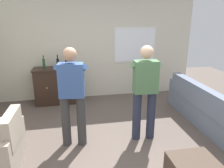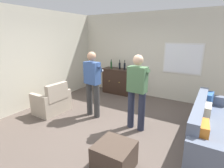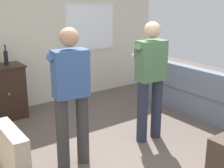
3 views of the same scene
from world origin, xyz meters
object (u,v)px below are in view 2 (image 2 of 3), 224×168
(bottle_spirits_clear, at_px, (125,66))
(ottoman, at_px, (114,156))
(sideboard_cabinet, at_px, (117,81))
(person_standing_left, at_px, (93,81))
(person_standing_right, at_px, (137,89))
(armchair, at_px, (53,102))
(bottle_liquor_amber, at_px, (120,66))
(bottle_wine_green, at_px, (111,65))
(couch, at_px, (206,126))

(bottle_spirits_clear, relative_size, ottoman, 0.59)
(sideboard_cabinet, height_order, person_standing_left, person_standing_left)
(person_standing_right, bearing_deg, armchair, -170.68)
(sideboard_cabinet, height_order, ottoman, sideboard_cabinet)
(armchair, xyz_separation_m, bottle_liquor_amber, (0.79, 2.39, 0.74))
(bottle_spirits_clear, bearing_deg, person_standing_left, -87.18)
(armchair, bearing_deg, person_standing_left, 20.67)
(person_standing_right, bearing_deg, sideboard_cabinet, 128.80)
(bottle_wine_green, distance_m, bottle_liquor_amber, 0.33)
(armchair, relative_size, bottle_wine_green, 2.80)
(bottle_spirits_clear, bearing_deg, bottle_wine_green, -177.02)
(person_standing_right, bearing_deg, bottle_wine_green, 133.19)
(ottoman, relative_size, person_standing_left, 0.34)
(couch, distance_m, person_standing_left, 2.69)
(couch, distance_m, sideboard_cabinet, 3.49)
(sideboard_cabinet, distance_m, ottoman, 3.81)
(bottle_spirits_clear, height_order, person_standing_right, person_standing_right)
(couch, distance_m, bottle_spirits_clear, 3.33)
(ottoman, relative_size, person_standing_right, 0.34)
(couch, relative_size, bottle_wine_green, 7.72)
(person_standing_left, bearing_deg, sideboard_cabinet, 100.97)
(sideboard_cabinet, bearing_deg, person_standing_left, -79.03)
(couch, bearing_deg, person_standing_right, -171.34)
(bottle_wine_green, relative_size, bottle_liquor_amber, 0.99)
(ottoman, bearing_deg, person_standing_left, 136.26)
(sideboard_cabinet, height_order, bottle_spirits_clear, bottle_spirits_clear)
(armchair, distance_m, ottoman, 2.71)
(sideboard_cabinet, relative_size, bottle_spirits_clear, 3.16)
(bottle_liquor_amber, distance_m, ottoman, 3.87)
(couch, xyz_separation_m, armchair, (-3.71, -0.59, -0.05))
(bottle_wine_green, height_order, bottle_spirits_clear, bottle_spirits_clear)
(bottle_liquor_amber, xyz_separation_m, ottoman, (1.74, -3.36, -0.81))
(sideboard_cabinet, height_order, bottle_liquor_amber, bottle_liquor_amber)
(bottle_liquor_amber, relative_size, bottle_spirits_clear, 0.97)
(bottle_liquor_amber, xyz_separation_m, bottle_spirits_clear, (0.20, -0.01, 0.00))
(bottle_liquor_amber, relative_size, person_standing_right, 0.19)
(couch, height_order, ottoman, couch)
(bottle_liquor_amber, bearing_deg, bottle_wine_green, -173.27)
(ottoman, bearing_deg, sideboard_cabinet, 118.56)
(sideboard_cabinet, bearing_deg, armchair, -106.59)
(bottle_spirits_clear, distance_m, person_standing_right, 2.40)
(person_standing_right, bearing_deg, bottle_liquor_amber, 127.20)
(bottle_liquor_amber, relative_size, person_standing_left, 0.19)
(couch, bearing_deg, bottle_spirits_clear, 146.65)
(armchair, bearing_deg, bottle_liquor_amber, 71.76)
(sideboard_cabinet, distance_m, person_standing_right, 2.61)
(couch, height_order, armchair, armchair)
(couch, xyz_separation_m, person_standing_left, (-2.62, -0.18, 0.60))
(ottoman, xyz_separation_m, person_standing_right, (-0.21, 1.35, 0.72))
(sideboard_cabinet, xyz_separation_m, person_standing_right, (1.61, -2.00, 0.48))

